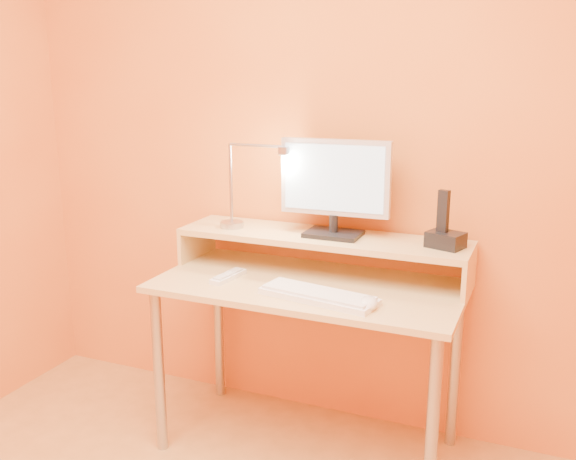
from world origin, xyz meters
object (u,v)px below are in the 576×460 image
at_px(monitor_panel, 335,178).
at_px(remote_control, 228,277).
at_px(lamp_base, 232,224).
at_px(phone_dock, 446,240).
at_px(mouse, 368,303).
at_px(keyboard, 318,296).

height_order(monitor_panel, remote_control, monitor_panel).
bearing_deg(lamp_base, monitor_panel, 5.11).
relative_size(monitor_panel, remote_control, 2.34).
relative_size(phone_dock, remote_control, 0.68).
height_order(phone_dock, remote_control, phone_dock).
xyz_separation_m(monitor_panel, lamp_base, (-0.45, -0.04, -0.23)).
relative_size(lamp_base, mouse, 0.86).
relative_size(monitor_panel, mouse, 3.81).
relative_size(monitor_panel, keyboard, 1.01).
distance_m(phone_dock, keyboard, 0.53).
xyz_separation_m(phone_dock, remote_control, (-0.81, -0.23, -0.18)).
bearing_deg(phone_dock, lamp_base, -159.62).
relative_size(keyboard, mouse, 3.78).
xyz_separation_m(lamp_base, keyboard, (0.50, -0.28, -0.16)).
height_order(mouse, remote_control, mouse).
relative_size(phone_dock, mouse, 1.11).
bearing_deg(monitor_panel, keyboard, -83.78).
bearing_deg(remote_control, mouse, -2.12).
height_order(lamp_base, remote_control, lamp_base).
distance_m(monitor_panel, mouse, 0.56).
bearing_deg(mouse, keyboard, 165.78).
bearing_deg(keyboard, mouse, 4.23).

